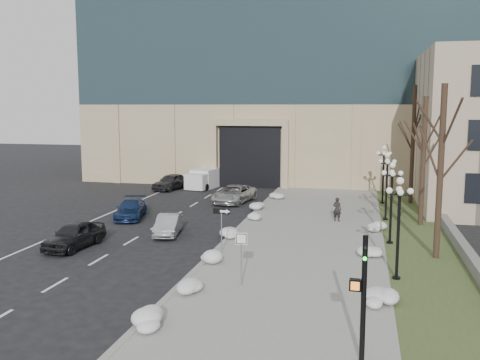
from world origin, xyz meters
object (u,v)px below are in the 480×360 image
(keep_sign, at_px, (241,247))
(traffic_signal, at_px, (362,302))
(one_way_sign, at_px, (224,217))
(lamppost_d, at_px, (384,167))
(car_d, at_px, (234,194))
(car_a, at_px, (74,235))
(box_truck, at_px, (207,178))
(car_b, at_px, (168,225))
(pedestrian, at_px, (337,209))
(car_e, at_px, (171,182))
(car_c, at_px, (131,209))
(lamppost_a, at_px, (399,215))
(lamppost_c, at_px, (387,177))
(lamppost_b, at_px, (392,192))

(keep_sign, height_order, traffic_signal, traffic_signal)
(one_way_sign, relative_size, lamppost_d, 0.54)
(car_d, bearing_deg, lamppost_d, 18.14)
(car_a, bearing_deg, keep_sign, -16.49)
(box_truck, bearing_deg, traffic_signal, -56.98)
(car_b, bearing_deg, car_d, 72.33)
(pedestrian, bearing_deg, lamppost_d, -93.42)
(car_b, bearing_deg, car_e, 98.68)
(car_c, height_order, car_e, car_e)
(car_e, distance_m, keep_sign, 28.34)
(car_d, xyz_separation_m, keep_sign, (5.17, -20.04, 1.09))
(car_e, bearing_deg, keep_sign, -49.41)
(car_e, relative_size, lamppost_a, 0.93)
(one_way_sign, relative_size, keep_sign, 1.04)
(car_c, relative_size, one_way_sign, 1.76)
(car_a, bearing_deg, car_c, 97.91)
(traffic_signal, relative_size, lamppost_c, 0.86)
(car_d, bearing_deg, box_truck, 130.21)
(pedestrian, relative_size, lamppost_d, 0.34)
(lamppost_d, bearing_deg, lamppost_c, -90.00)
(car_a, distance_m, lamppost_d, 24.76)
(keep_sign, distance_m, traffic_signal, 8.04)
(car_c, bearing_deg, car_a, -102.44)
(car_a, distance_m, lamppost_a, 17.47)
(car_a, distance_m, lamppost_c, 20.64)
(keep_sign, height_order, lamppost_b, lamppost_b)
(car_c, bearing_deg, lamppost_c, -5.06)
(car_a, height_order, one_way_sign, one_way_sign)
(one_way_sign, height_order, lamppost_d, lamppost_d)
(lamppost_d, bearing_deg, car_e, 169.94)
(box_truck, relative_size, traffic_signal, 1.47)
(one_way_sign, relative_size, lamppost_c, 0.54)
(traffic_signal, bearing_deg, car_a, 147.82)
(keep_sign, distance_m, lamppost_a, 7.21)
(one_way_sign, distance_m, lamppost_d, 19.35)
(car_a, height_order, car_d, car_a)
(car_d, height_order, lamppost_c, lamppost_c)
(car_a, xyz_separation_m, lamppost_c, (17.22, 11.14, 2.34))
(car_e, bearing_deg, car_b, -56.16)
(car_c, xyz_separation_m, one_way_sign, (8.89, -7.79, 1.46))
(box_truck, height_order, traffic_signal, traffic_signal)
(car_b, height_order, lamppost_c, lamppost_c)
(car_b, relative_size, traffic_signal, 0.92)
(box_truck, height_order, lamppost_c, lamppost_c)
(car_a, height_order, keep_sign, keep_sign)
(lamppost_c, bearing_deg, car_b, -151.81)
(car_c, bearing_deg, car_b, -58.01)
(lamppost_a, bearing_deg, box_truck, 123.08)
(lamppost_d, bearing_deg, car_a, -134.31)
(traffic_signal, bearing_deg, one_way_sign, 124.87)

